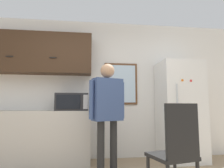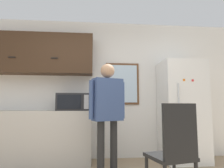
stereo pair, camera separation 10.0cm
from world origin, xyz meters
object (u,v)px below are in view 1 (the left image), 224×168
Objects in this scene: microwave at (72,102)px; chair at (176,148)px; person at (107,105)px; refrigerator at (180,110)px.

microwave reaches higher than chair.
chair is at bearing -76.05° from person.
person is at bearing -159.12° from refrigerator.
microwave is 1.97m from chair.
microwave is at bearing -63.51° from chair.
person is 1.23m from chair.
person is (0.57, -0.53, -0.06)m from microwave.
person reaches higher than chair.
microwave is 0.30× the size of refrigerator.
microwave is 0.78m from person.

